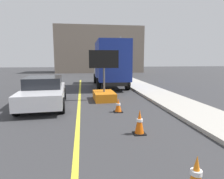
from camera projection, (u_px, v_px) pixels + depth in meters
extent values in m
cube|color=orange|center=(104.00, 96.00, 10.90)|extent=(1.16, 1.84, 0.45)
cylinder|color=#4C4C4C|center=(104.00, 80.00, 10.77)|extent=(0.10, 0.10, 1.30)
cube|color=black|center=(104.00, 59.00, 10.60)|extent=(1.60, 0.14, 0.95)
sphere|color=yellow|center=(114.00, 59.00, 10.74)|extent=(0.09, 0.09, 0.09)
sphere|color=yellow|center=(108.00, 59.00, 10.69)|extent=(0.09, 0.09, 0.09)
sphere|color=yellow|center=(103.00, 59.00, 10.64)|extent=(0.09, 0.09, 0.09)
sphere|color=yellow|center=(97.00, 59.00, 10.58)|extent=(0.09, 0.09, 0.09)
sphere|color=yellow|center=(94.00, 56.00, 10.52)|extent=(0.09, 0.09, 0.09)
sphere|color=yellow|center=(94.00, 63.00, 10.58)|extent=(0.09, 0.09, 0.09)
cube|color=black|center=(110.00, 79.00, 16.28)|extent=(1.63, 6.69, 0.25)
cube|color=silver|center=(106.00, 65.00, 18.47)|extent=(2.23, 1.90, 1.90)
cube|color=navy|center=(111.00, 60.00, 15.05)|extent=(2.27, 4.56, 2.87)
cylinder|color=black|center=(95.00, 78.00, 18.38)|extent=(0.29, 0.90, 0.90)
cylinder|color=black|center=(118.00, 78.00, 18.66)|extent=(0.29, 0.90, 0.90)
cylinder|color=black|center=(99.00, 84.00, 14.20)|extent=(0.29, 0.90, 0.90)
cylinder|color=black|center=(127.00, 84.00, 14.48)|extent=(0.29, 0.90, 0.90)
cube|color=silver|center=(44.00, 94.00, 9.40)|extent=(2.11, 4.55, 0.60)
cube|color=black|center=(44.00, 82.00, 9.53)|extent=(1.74, 2.10, 0.50)
cylinder|color=black|center=(62.00, 105.00, 8.21)|extent=(0.26, 0.67, 0.66)
cylinder|color=black|center=(16.00, 108.00, 7.84)|extent=(0.26, 0.67, 0.66)
cylinder|color=black|center=(64.00, 94.00, 11.04)|extent=(0.26, 0.67, 0.66)
cylinder|color=black|center=(30.00, 95.00, 10.68)|extent=(0.26, 0.67, 0.66)
cylinder|color=gray|center=(120.00, 57.00, 24.85)|extent=(0.18, 0.18, 5.00)
cube|color=#0F6033|center=(109.00, 43.00, 24.52)|extent=(2.59, 0.29, 1.30)
cube|color=white|center=(109.00, 43.00, 24.55)|extent=(1.81, 0.17, 0.18)
cube|color=gray|center=(99.00, 50.00, 34.39)|extent=(14.37, 6.20, 7.55)
cone|color=orange|center=(196.00, 174.00, 3.26)|extent=(0.28, 0.28, 0.65)
cylinder|color=white|center=(196.00, 172.00, 3.25)|extent=(0.19, 0.19, 0.08)
cube|color=black|center=(139.00, 133.00, 5.97)|extent=(0.36, 0.36, 0.03)
cone|color=#EA5B0C|center=(140.00, 121.00, 5.92)|extent=(0.28, 0.28, 0.72)
cylinder|color=white|center=(140.00, 120.00, 5.91)|extent=(0.19, 0.19, 0.08)
cube|color=black|center=(118.00, 112.00, 8.43)|extent=(0.36, 0.36, 0.03)
cone|color=#EA5B0C|center=(118.00, 105.00, 8.39)|extent=(0.28, 0.28, 0.56)
cylinder|color=white|center=(118.00, 104.00, 8.38)|extent=(0.19, 0.19, 0.08)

